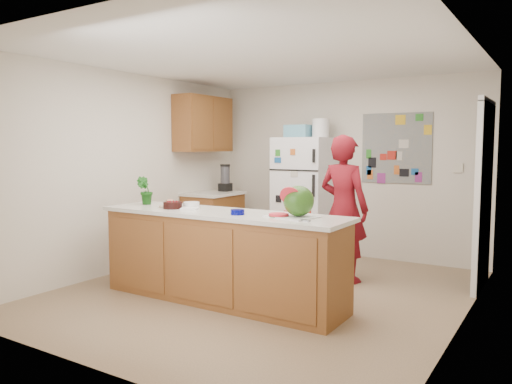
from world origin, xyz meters
The scene contains 26 objects.
floor centered at (0.00, 0.00, -0.01)m, with size 4.00×4.50×0.02m, color brown.
wall_back centered at (0.00, 2.26, 1.25)m, with size 4.00×0.02×2.50m, color beige.
wall_left centered at (-2.01, 0.00, 1.25)m, with size 0.02×4.50×2.50m, color beige.
wall_right centered at (2.01, 0.00, 1.25)m, with size 0.02×4.50×2.50m, color beige.
ceiling centered at (0.00, 0.00, 2.51)m, with size 4.00×4.50×0.02m, color white.
doorway centered at (1.99, 1.45, 1.02)m, with size 0.03×0.85×2.04m, color black.
peninsula_base centered at (-0.20, -0.50, 0.44)m, with size 2.60×0.62×0.88m, color brown.
peninsula_top centered at (-0.20, -0.50, 0.90)m, with size 2.68×0.70×0.04m, color silver.
side_counter_base centered at (-1.69, 1.35, 0.43)m, with size 0.60×0.80×0.86m, color brown.
side_counter_top centered at (-1.69, 1.35, 0.88)m, with size 0.64×0.84×0.04m, color silver.
upper_cabinets centered at (-1.82, 1.30, 1.90)m, with size 0.35×1.00×0.80m, color brown.
refrigerator centered at (-0.45, 1.88, 0.85)m, with size 0.75×0.70×1.70m, color silver.
fridge_top_bin centered at (-0.55, 1.88, 1.79)m, with size 0.35×0.28×0.18m, color #5999B2.
photo_collage centered at (0.75, 2.24, 1.55)m, with size 0.95×0.01×0.95m, color slate.
person centered at (0.55, 0.90, 0.85)m, with size 0.62×0.41×1.71m, color maroon.
blender_appliance centered at (-1.64, 1.59, 1.09)m, with size 0.14×0.14×0.38m, color black.
cutting_board centered at (0.60, -0.49, 0.93)m, with size 0.44×0.33×0.01m, color silver.
watermelon centered at (0.66, -0.47, 1.07)m, with size 0.28×0.28×0.28m, color #1E5313.
watermelon_slice centered at (0.49, -0.54, 0.94)m, with size 0.19×0.19×0.02m, color red.
cherry_bowl centered at (-0.78, -0.56, 0.96)m, with size 0.20×0.20×0.07m, color black.
white_bowl centered at (-0.67, -0.40, 0.95)m, with size 0.17×0.17×0.06m, color white.
cobalt_bowl centered at (0.07, -0.60, 0.95)m, with size 0.14×0.14×0.05m, color #00035C.
plate centered at (-0.88, -0.49, 0.93)m, with size 0.24×0.24×0.02m, color beige.
paper_towel centered at (-0.57, -0.53, 0.93)m, with size 0.17×0.15×0.02m, color white.
keys centered at (0.81, -0.64, 0.93)m, with size 0.09×0.04×0.01m, color slate.
potted_plant centered at (-1.29, -0.45, 1.08)m, with size 0.17×0.14×0.32m, color #103C09.
Camera 1 is at (2.74, -4.53, 1.57)m, focal length 35.00 mm.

